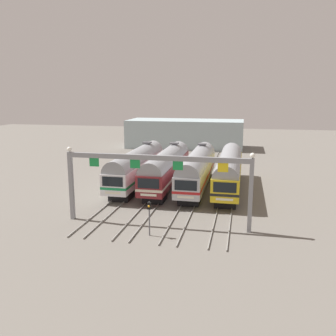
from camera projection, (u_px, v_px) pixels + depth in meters
ground_plane at (182, 188)px, 46.09m from camera, size 160.00×160.00×0.00m
track_bed at (198, 162)px, 62.36m from camera, size 13.19×70.00×0.15m
commuter_train_white at (137, 165)px, 46.71m from camera, size 2.88×18.06×5.05m
commuter_train_maroon at (167, 166)px, 45.93m from camera, size 2.88×18.06×5.05m
commuter_train_stainless at (197, 168)px, 45.15m from camera, size 2.88×18.06×5.05m
commuter_train_yellow at (229, 169)px, 44.36m from camera, size 2.88×18.06×4.77m
catenary_gantry at (156, 171)px, 32.11m from camera, size 16.93×0.44×6.97m
yard_signal_mast at (149, 212)px, 30.28m from camera, size 0.28×0.35×2.98m
maintenance_building at (185, 134)px, 79.60m from camera, size 24.88×10.00×6.01m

